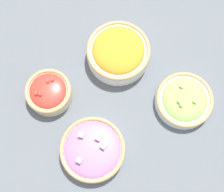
% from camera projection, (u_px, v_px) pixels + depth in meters
% --- Properties ---
extents(ground_plane, '(3.00, 3.00, 0.00)m').
position_uv_depth(ground_plane, '(112.00, 99.00, 0.93)').
color(ground_plane, '#4C5156').
extents(bowl_carrots, '(0.19, 0.19, 0.08)m').
position_uv_depth(bowl_carrots, '(118.00, 52.00, 0.93)').
color(bowl_carrots, silver).
rests_on(bowl_carrots, ground_plane).
extents(bowl_red_onion, '(0.18, 0.18, 0.06)m').
position_uv_depth(bowl_red_onion, '(93.00, 149.00, 0.86)').
color(bowl_red_onion, white).
rests_on(bowl_red_onion, ground_plane).
extents(bowl_cherry_tomatoes, '(0.13, 0.13, 0.07)m').
position_uv_depth(bowl_cherry_tomatoes, '(49.00, 92.00, 0.90)').
color(bowl_cherry_tomatoes, beige).
rests_on(bowl_cherry_tomatoes, ground_plane).
extents(bowl_lettuce, '(0.17, 0.17, 0.06)m').
position_uv_depth(bowl_lettuce, '(184.00, 100.00, 0.90)').
color(bowl_lettuce, silver).
rests_on(bowl_lettuce, ground_plane).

